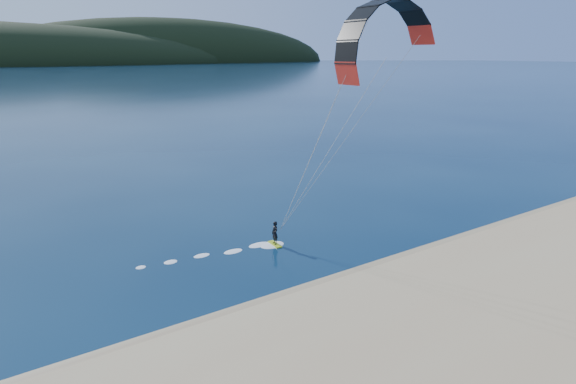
{
  "coord_description": "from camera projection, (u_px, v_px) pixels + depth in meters",
  "views": [
    {
      "loc": [
        -14.91,
        -16.36,
        14.45
      ],
      "look_at": [
        2.41,
        10.0,
        5.0
      ],
      "focal_mm": 28.9,
      "sensor_mm": 36.0,
      "label": 1
    }
  ],
  "objects": [
    {
      "name": "kitesurfer_near",
      "position": [
        381.0,
        65.0,
        32.3
      ],
      "size": [
        21.39,
        7.56,
        17.47
      ],
      "color": "#B2CA17",
      "rests_on": "ground"
    },
    {
      "name": "ground",
      "position": [
        352.0,
        331.0,
        25.1
      ],
      "size": [
        1800.0,
        1800.0,
        0.0
      ],
      "primitive_type": "plane",
      "color": "#071E38",
      "rests_on": "ground"
    },
    {
      "name": "wet_sand",
      "position": [
        304.0,
        296.0,
        28.68
      ],
      "size": [
        220.0,
        2.5,
        0.1
      ],
      "color": "#977A58",
      "rests_on": "ground"
    }
  ]
}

